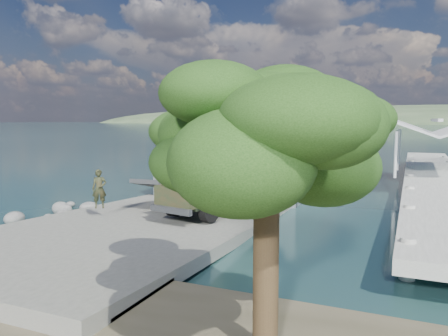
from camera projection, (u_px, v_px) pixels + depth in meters
ground at (145, 230)px, 20.53m from camera, size 1400.00×1400.00×0.00m
boat_ramp at (133, 230)px, 19.59m from camera, size 10.00×18.00×0.50m
shoreline_rocks at (53, 217)px, 23.42m from camera, size 3.20×5.60×0.90m
distant_headlands at (448, 124)px, 512.25m from camera, size 1000.00×240.00×48.00m
pier at (434, 168)px, 32.39m from camera, size 6.40×44.00×6.10m
landing_craft at (282, 164)px, 41.90m from camera, size 10.55×37.93×11.19m
military_truck at (224, 176)px, 22.67m from camera, size 3.82×7.91×3.53m
soldier at (100, 197)px, 21.28m from camera, size 0.83×0.78×1.90m
overhang_tree at (253, 139)px, 9.04m from camera, size 6.60×6.08×5.99m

